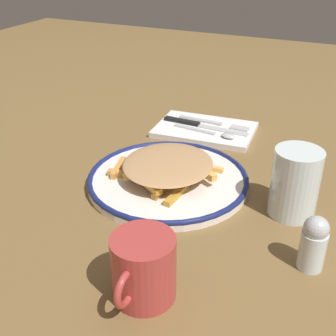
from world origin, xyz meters
name	(u,v)px	position (x,y,z in m)	size (l,w,h in m)	color
ground_plane	(168,184)	(0.00, 0.00, 0.00)	(2.60, 2.60, 0.00)	brown
plate	(168,179)	(0.00, 0.00, 0.01)	(0.30, 0.30, 0.02)	white
fries_heap	(169,166)	(0.00, 0.00, 0.04)	(0.19, 0.20, 0.04)	gold
napkin	(205,130)	(-0.25, -0.02, 0.01)	(0.15, 0.23, 0.01)	white
fork	(214,123)	(-0.28, -0.01, 0.01)	(0.03, 0.18, 0.01)	silver
knife	(198,125)	(-0.25, -0.04, 0.02)	(0.02, 0.21, 0.01)	black
spoon	(215,133)	(-0.22, 0.02, 0.02)	(0.03, 0.15, 0.01)	silver
water_glass	(295,182)	(0.00, 0.23, 0.06)	(0.08, 0.08, 0.12)	silver
coffee_mug	(143,268)	(0.27, 0.09, 0.05)	(0.11, 0.08, 0.09)	#AD3936
salt_shaker	(314,243)	(0.12, 0.28, 0.04)	(0.04, 0.04, 0.08)	silver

